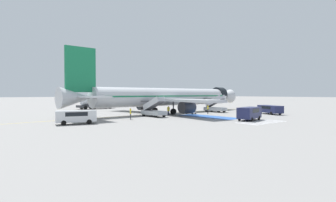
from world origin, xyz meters
The scene contains 22 objects.
ground_plane centered at (0.00, 0.00, 0.00)m, with size 600.00×600.00×0.00m, color gray.
apron_leadline_yellow centered at (-1.04, -0.58, 0.00)m, with size 0.20×78.37×0.01m, color gold.
apron_stand_patch_blue centered at (-1.04, -11.31, 0.00)m, with size 4.31×12.01×0.01m, color #2856A8.
apron_walkway_bar_0 centered at (-5.24, -22.11, 0.00)m, with size 0.44×3.60×0.01m, color silver.
apron_walkway_bar_1 centered at (-4.04, -22.11, 0.00)m, with size 0.44×3.60×0.01m, color silver.
apron_walkway_bar_2 centered at (-2.84, -22.11, 0.00)m, with size 0.44×3.60×0.01m, color silver.
apron_walkway_bar_3 centered at (-1.64, -22.11, 0.00)m, with size 0.44×3.60×0.01m, color silver.
apron_walkway_bar_4 centered at (-0.44, -22.11, 0.00)m, with size 0.44×3.60×0.01m, color silver.
apron_walkway_bar_5 centered at (0.76, -22.11, 0.00)m, with size 0.44×3.60×0.01m, color silver.
apron_walkway_bar_6 centered at (1.96, -22.11, 0.00)m, with size 0.44×3.60×0.01m, color silver.
airliner centered at (-1.75, -0.62, 3.37)m, with size 43.77×31.70×11.47m.
boarding_stairs_forward centered at (8.63, -4.41, 0.97)m, with size 2.45×5.32×3.83m.
boarding_stairs_aft centered at (-8.53, -5.31, 0.94)m, with size 2.45×5.32×3.59m.
fuel_tanker centered at (-6.98, 23.49, 1.70)m, with size 10.02×3.13×3.38m.
service_van_0 centered at (12.61, -15.13, 1.06)m, with size 4.02×5.82×1.72m.
service_van_1 centered at (-23.17, -8.21, 1.10)m, with size 5.33×2.93×1.81m.
service_van_2 centered at (-0.79, -19.53, 1.19)m, with size 5.15×3.05×1.98m.
baggage_cart centered at (0.47, -4.89, 0.26)m, with size 2.23×2.94×0.87m.
ground_crew_0 centered at (-14.36, -7.33, 1.06)m, with size 0.42×0.49×1.83m.
ground_crew_1 centered at (3.74, -6.83, 1.08)m, with size 0.44×0.48×1.86m.
ground_crew_2 centered at (-4.50, -4.47, 0.98)m, with size 0.40×0.49×1.71m.
traffic_cone_0 centered at (11.12, -8.96, 0.23)m, with size 0.41×0.41×0.45m.
Camera 1 is at (-35.14, -42.85, 4.04)m, focal length 28.00 mm.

